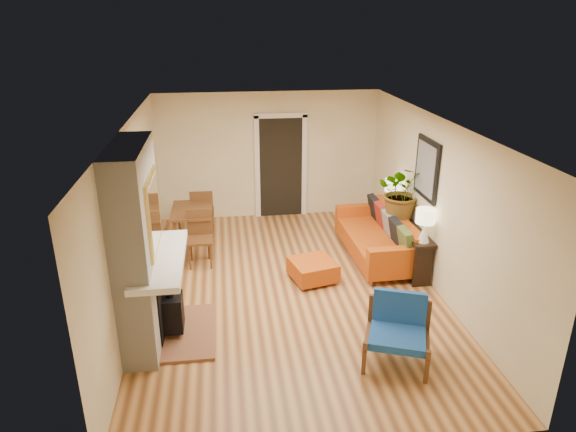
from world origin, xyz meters
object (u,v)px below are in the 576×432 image
Objects in this scene: dining_table at (197,217)px; lamp_far at (393,190)px; houseplant at (403,192)px; lamp_near at (425,222)px; sofa at (380,237)px; console_table at (405,232)px; ottoman at (313,269)px; blue_chair at (398,326)px.

dining_table is 3.25× the size of lamp_far.
houseplant reaches higher than dining_table.
lamp_near is (3.52, -1.79, 0.44)m from dining_table.
houseplant reaches higher than lamp_near.
sofa is 4.04× the size of lamp_near.
console_table is at bearing 90.00° from lamp_near.
console_table is (0.34, -0.29, 0.20)m from sofa.
lamp_near reaches higher than ottoman.
lamp_near is (1.66, -0.33, 0.87)m from ottoman.
blue_chair is 2.10m from lamp_near.
lamp_near reaches higher than console_table.
lamp_far is at bearing -4.25° from dining_table.
lamp_near is 1.02m from houseplant.
ottoman is 0.46× the size of dining_table.
lamp_near and lamp_far have the same top height.
houseplant is at bearing 22.20° from ottoman.
houseplant is at bearing 92.28° from console_table.
houseplant reaches higher than lamp_far.
lamp_near reaches higher than blue_chair.
dining_table is at bearing 163.60° from console_table.
ottoman is at bearing -157.80° from houseplant.
houseplant is (-0.01, -0.52, 0.15)m from lamp_far.
sofa is 4.04× the size of lamp_far.
console_table is at bearing -87.72° from houseplant.
ottoman is at bearing -38.09° from dining_table.
sofa reaches higher than console_table.
lamp_far is at bearing 90.00° from lamp_near.
dining_table reaches higher than ottoman.
lamp_near is at bearing -90.00° from console_table.
sofa is at bearing 107.85° from lamp_near.
ottoman is 1.49× the size of lamp_far.
console_table reaches higher than ottoman.
console_table is at bearing -90.00° from lamp_far.
ottoman is 1.76m from console_table.
dining_table is at bearing 166.75° from sofa.
houseplant is at bearing -12.60° from dining_table.
dining_table is 3.56m from lamp_far.
lamp_near is (0.98, 1.76, 0.63)m from blue_chair.
houseplant reaches higher than console_table.
blue_chair is 1.02× the size of houseplant.
blue_chair is 4.37m from dining_table.
lamp_near is 1.00× the size of lamp_far.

